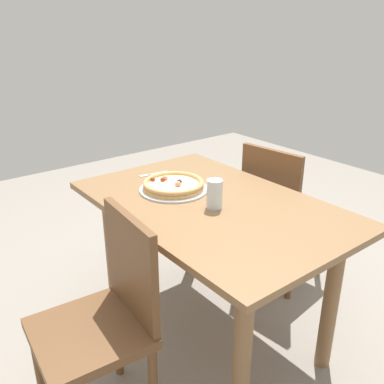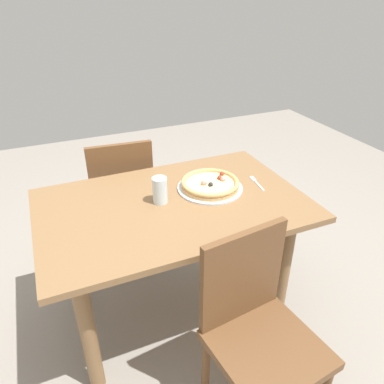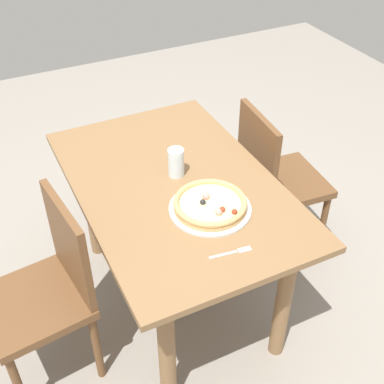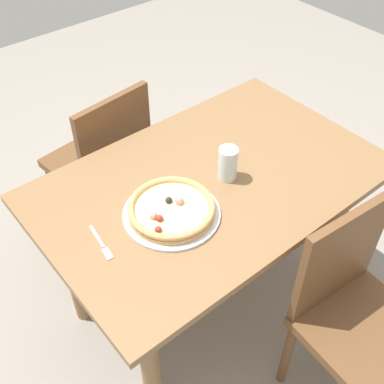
{
  "view_description": "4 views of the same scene",
  "coord_description": "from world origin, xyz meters",
  "px_view_note": "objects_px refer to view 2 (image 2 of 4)",
  "views": [
    {
      "loc": [
        -1.33,
        1.15,
        1.51
      ],
      "look_at": [
        0.11,
        0.03,
        0.76
      ],
      "focal_mm": 39.05,
      "sensor_mm": 36.0,
      "label": 1
    },
    {
      "loc": [
        -0.52,
        -1.44,
        1.67
      ],
      "look_at": [
        0.11,
        0.03,
        0.76
      ],
      "focal_mm": 34.36,
      "sensor_mm": 36.0,
      "label": 2
    },
    {
      "loc": [
        1.61,
        -0.7,
        2.07
      ],
      "look_at": [
        0.11,
        0.03,
        0.76
      ],
      "focal_mm": 47.41,
      "sensor_mm": 36.0,
      "label": 3
    },
    {
      "loc": [
        0.9,
        0.98,
        1.93
      ],
      "look_at": [
        0.11,
        0.03,
        0.76
      ],
      "focal_mm": 45.04,
      "sensor_mm": 36.0,
      "label": 4
    }
  ],
  "objects_px": {
    "dining_table": "(174,224)",
    "chair_far": "(122,195)",
    "chair_near": "(257,329)",
    "drinking_glass": "(160,190)",
    "plate": "(210,188)",
    "pizza": "(210,184)",
    "fork": "(256,182)"
  },
  "relations": [
    {
      "from": "plate",
      "to": "dining_table",
      "type": "bearing_deg",
      "value": -166.66
    },
    {
      "from": "dining_table",
      "to": "chair_far",
      "type": "relative_size",
      "value": 1.47
    },
    {
      "from": "chair_near",
      "to": "plate",
      "type": "height_order",
      "value": "chair_near"
    },
    {
      "from": "drinking_glass",
      "to": "chair_near",
      "type": "bearing_deg",
      "value": -75.88
    },
    {
      "from": "dining_table",
      "to": "fork",
      "type": "relative_size",
      "value": 7.76
    },
    {
      "from": "pizza",
      "to": "fork",
      "type": "relative_size",
      "value": 1.81
    },
    {
      "from": "pizza",
      "to": "drinking_glass",
      "type": "bearing_deg",
      "value": -175.24
    },
    {
      "from": "drinking_glass",
      "to": "chair_far",
      "type": "bearing_deg",
      "value": 96.82
    },
    {
      "from": "plate",
      "to": "pizza",
      "type": "xyz_separation_m",
      "value": [
        0.0,
        0.0,
        0.03
      ]
    },
    {
      "from": "pizza",
      "to": "drinking_glass",
      "type": "relative_size",
      "value": 2.29
    },
    {
      "from": "pizza",
      "to": "drinking_glass",
      "type": "xyz_separation_m",
      "value": [
        -0.28,
        -0.02,
        0.04
      ]
    },
    {
      "from": "plate",
      "to": "drinking_glass",
      "type": "height_order",
      "value": "drinking_glass"
    },
    {
      "from": "chair_near",
      "to": "plate",
      "type": "xyz_separation_m",
      "value": [
        0.11,
        0.68,
        0.26
      ]
    },
    {
      "from": "plate",
      "to": "fork",
      "type": "distance_m",
      "value": 0.26
    },
    {
      "from": "chair_far",
      "to": "fork",
      "type": "xyz_separation_m",
      "value": [
        0.61,
        -0.61,
        0.26
      ]
    },
    {
      "from": "chair_near",
      "to": "fork",
      "type": "bearing_deg",
      "value": -126.63
    },
    {
      "from": "chair_far",
      "to": "plate",
      "type": "relative_size",
      "value": 2.59
    },
    {
      "from": "chair_far",
      "to": "drinking_glass",
      "type": "bearing_deg",
      "value": -78.3
    },
    {
      "from": "plate",
      "to": "drinking_glass",
      "type": "xyz_separation_m",
      "value": [
        -0.28,
        -0.02,
        0.06
      ]
    },
    {
      "from": "chair_far",
      "to": "dining_table",
      "type": "bearing_deg",
      "value": -73.88
    },
    {
      "from": "chair_far",
      "to": "pizza",
      "type": "distance_m",
      "value": 0.73
    },
    {
      "from": "dining_table",
      "to": "chair_far",
      "type": "xyz_separation_m",
      "value": [
        -0.12,
        0.63,
        -0.13
      ]
    },
    {
      "from": "pizza",
      "to": "fork",
      "type": "height_order",
      "value": "pizza"
    },
    {
      "from": "chair_near",
      "to": "drinking_glass",
      "type": "relative_size",
      "value": 6.66
    },
    {
      "from": "dining_table",
      "to": "plate",
      "type": "height_order",
      "value": "plate"
    },
    {
      "from": "plate",
      "to": "pizza",
      "type": "distance_m",
      "value": 0.03
    },
    {
      "from": "pizza",
      "to": "fork",
      "type": "bearing_deg",
      "value": -7.72
    },
    {
      "from": "chair_far",
      "to": "drinking_glass",
      "type": "xyz_separation_m",
      "value": [
        0.07,
        -0.6,
        0.33
      ]
    },
    {
      "from": "chair_far",
      "to": "pizza",
      "type": "relative_size",
      "value": 2.9
    },
    {
      "from": "chair_near",
      "to": "dining_table",
      "type": "bearing_deg",
      "value": -86.71
    },
    {
      "from": "dining_table",
      "to": "plate",
      "type": "xyz_separation_m",
      "value": [
        0.23,
        0.05,
        0.13
      ]
    },
    {
      "from": "chair_near",
      "to": "chair_far",
      "type": "xyz_separation_m",
      "value": [
        -0.24,
        1.26,
        0.0
      ]
    }
  ]
}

